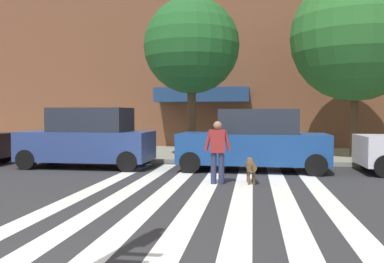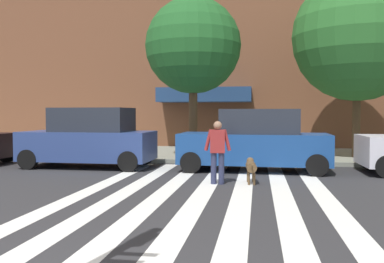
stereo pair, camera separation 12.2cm
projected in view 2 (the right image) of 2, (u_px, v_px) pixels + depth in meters
name	position (u px, v px, depth m)	size (l,w,h in m)	color
ground_plane	(156.00, 195.00, 9.24)	(160.00, 160.00, 0.00)	#2B2B2D
sidewalk_far	(205.00, 154.00, 17.90)	(80.00, 6.00, 0.15)	gray
crosswalk_stripes	(201.00, 196.00, 9.08)	(5.85, 10.95, 0.01)	silver
parked_car_behind_first	(89.00, 139.00, 14.00)	(4.42, 1.99, 2.03)	navy
parked_car_third_in_line	(255.00, 142.00, 13.12)	(4.75, 2.06, 1.98)	navy
street_tree_nearest	(193.00, 46.00, 15.65)	(3.65, 3.65, 6.10)	#4C3823
street_tree_middle	(358.00, 37.00, 15.68)	(4.95, 4.95, 7.11)	#4C3823
pedestrian_dog_walker	(218.00, 149.00, 10.64)	(0.71, 0.27, 1.64)	#282D4C
dog_on_leash	(251.00, 167.00, 10.78)	(0.31, 1.04, 0.65)	brown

